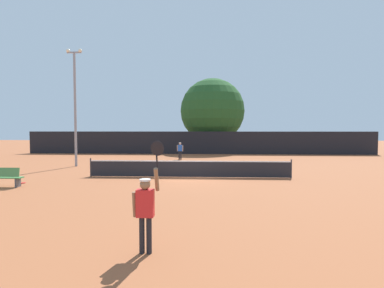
# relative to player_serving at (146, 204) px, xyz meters

# --- Properties ---
(ground_plane) EXTENTS (120.00, 120.00, 0.00)m
(ground_plane) POSITION_rel_player_serving_xyz_m (0.28, 10.69, -1.10)
(ground_plane) COLOR #9E5633
(tennis_net) EXTENTS (11.67, 0.08, 1.07)m
(tennis_net) POSITION_rel_player_serving_xyz_m (0.28, 10.69, -0.59)
(tennis_net) COLOR #232328
(tennis_net) RESTS_ON ground
(perimeter_fence) EXTENTS (39.25, 0.12, 2.54)m
(perimeter_fence) POSITION_rel_player_serving_xyz_m (0.28, 27.32, 0.17)
(perimeter_fence) COLOR black
(perimeter_fence) RESTS_ON ground
(player_serving) EXTENTS (0.68, 0.39, 2.51)m
(player_serving) POSITION_rel_player_serving_xyz_m (0.00, 0.00, 0.00)
(player_serving) COLOR red
(player_serving) RESTS_ON ground
(player_receiving) EXTENTS (0.57, 0.23, 1.57)m
(player_receiving) POSITION_rel_player_serving_xyz_m (-1.20, 20.88, -0.14)
(player_receiving) COLOR blue
(player_receiving) RESTS_ON ground
(tennis_ball) EXTENTS (0.07, 0.07, 0.07)m
(tennis_ball) POSITION_rel_player_serving_xyz_m (0.20, 12.91, -1.07)
(tennis_ball) COLOR #CCE033
(tennis_ball) RESTS_ON ground
(spare_racket) EXTENTS (0.28, 0.52, 0.04)m
(spare_racket) POSITION_rel_player_serving_xyz_m (-8.13, 8.25, -1.08)
(spare_racket) COLOR black
(spare_racket) RESTS_ON ground
(courtside_bench) EXTENTS (1.80, 0.44, 0.95)m
(courtside_bench) POSITION_rel_player_serving_xyz_m (-8.44, 7.26, -0.62)
(courtside_bench) COLOR #478C4C
(courtside_bench) RESTS_ON ground
(light_pole) EXTENTS (1.18, 0.28, 8.72)m
(light_pole) POSITION_rel_player_serving_xyz_m (-8.52, 15.43, 3.83)
(light_pole) COLOR gray
(light_pole) RESTS_ON ground
(large_tree) EXTENTS (8.01, 8.01, 9.12)m
(large_tree) POSITION_rel_player_serving_xyz_m (1.89, 31.31, 4.01)
(large_tree) COLOR brown
(large_tree) RESTS_ON ground
(parked_car_near) EXTENTS (2.48, 4.43, 1.69)m
(parked_car_near) POSITION_rel_player_serving_xyz_m (-7.81, 35.12, -0.32)
(parked_car_near) COLOR black
(parked_car_near) RESTS_ON ground
(parked_car_mid) EXTENTS (2.47, 4.42, 1.69)m
(parked_car_mid) POSITION_rel_player_serving_xyz_m (6.70, 36.05, -0.32)
(parked_car_mid) COLOR black
(parked_car_mid) RESTS_ON ground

